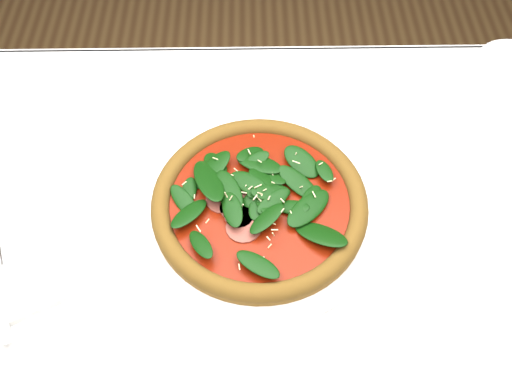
{
  "coord_description": "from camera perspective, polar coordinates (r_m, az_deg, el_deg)",
  "views": [
    {
      "loc": [
        0.05,
        -0.45,
        1.48
      ],
      "look_at": [
        0.06,
        0.05,
        0.77
      ],
      "focal_mm": 40.0,
      "sensor_mm": 36.0,
      "label": 1
    }
  ],
  "objects": [
    {
      "name": "ground",
      "position": [
        1.55,
        -2.2,
        -18.19
      ],
      "size": [
        6.0,
        6.0,
        0.0
      ],
      "primitive_type": "plane",
      "color": "brown",
      "rests_on": "ground"
    },
    {
      "name": "pizza",
      "position": [
        0.85,
        0.36,
        -0.91
      ],
      "size": [
        0.35,
        0.35,
        0.04
      ],
      "rotation": [
        0.0,
        0.0,
        0.07
      ],
      "color": "olive",
      "rests_on": "plate"
    },
    {
      "name": "napkin",
      "position": [
        0.87,
        -24.11,
        -10.03
      ],
      "size": [
        0.18,
        0.14,
        0.01
      ],
      "primitive_type": "cube",
      "rotation": [
        0.0,
        0.0,
        0.48
      ],
      "color": "white",
      "rests_on": "dining_table"
    },
    {
      "name": "dining_table",
      "position": [
        0.95,
        -3.44,
        -6.72
      ],
      "size": [
        1.21,
        0.81,
        0.75
      ],
      "color": "white",
      "rests_on": "ground"
    },
    {
      "name": "plate",
      "position": [
        0.87,
        0.35,
        -1.7
      ],
      "size": [
        0.38,
        0.38,
        0.02
      ],
      "color": "white",
      "rests_on": "dining_table"
    }
  ]
}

